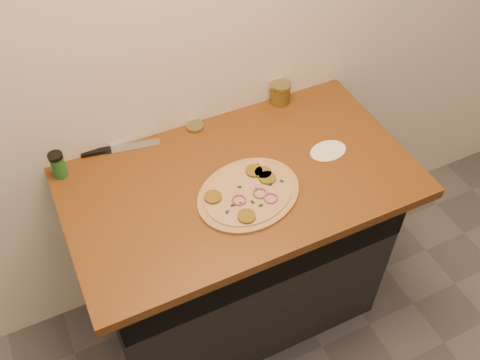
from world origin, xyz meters
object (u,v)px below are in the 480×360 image
chefs_knife (114,149)px  salsa_jar (280,93)px  pizza (249,193)px  spice_shaker (58,165)px

chefs_knife → salsa_jar: salsa_jar is taller
pizza → salsa_jar: bearing=50.1°
pizza → spice_shaker: spice_shaker is taller
pizza → spice_shaker: size_ratio=4.55×
pizza → chefs_knife: size_ratio=1.60×
pizza → spice_shaker: 0.65m
salsa_jar → spice_shaker: bearing=-178.0°
chefs_knife → pizza: bearing=-49.2°
chefs_knife → salsa_jar: (0.67, -0.01, 0.04)m
pizza → salsa_jar: (0.32, 0.39, 0.04)m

